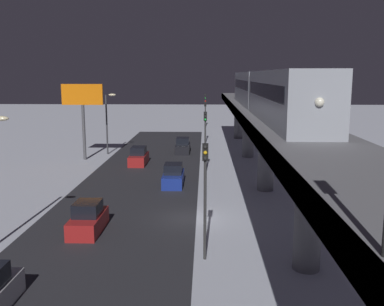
{
  "coord_description": "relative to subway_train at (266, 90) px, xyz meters",
  "views": [
    {
      "loc": [
        -1.1,
        29.37,
        9.93
      ],
      "look_at": [
        0.33,
        -17.92,
        1.47
      ],
      "focal_mm": 40.9,
      "sensor_mm": 36.0,
      "label": 1
    }
  ],
  "objects": [
    {
      "name": "traffic_light_near",
      "position": [
        5.26,
        16.26,
        -4.41
      ],
      "size": [
        0.32,
        0.44,
        6.4
      ],
      "color": "#2D2D2D",
      "rests_on": "ground_plane"
    },
    {
      "name": "traffic_light_distant",
      "position": [
        5.26,
        -44.11,
        -4.41
      ],
      "size": [
        0.32,
        0.44,
        6.4
      ],
      "color": "#2D2D2D",
      "rests_on": "ground_plane"
    },
    {
      "name": "sedan_blue",
      "position": [
        8.16,
        -0.06,
        -7.81
      ],
      "size": [
        1.8,
        4.41,
        1.97
      ],
      "rotation": [
        0.0,
        0.0,
        3.14
      ],
      "color": "navy",
      "rests_on": "ground_plane"
    },
    {
      "name": "traffic_light_mid",
      "position": [
        5.26,
        -3.86,
        -4.41
      ],
      "size": [
        0.32,
        0.44,
        6.4
      ],
      "color": "#2D2D2D",
      "rests_on": "ground_plane"
    },
    {
      "name": "sedan_red",
      "position": [
        12.76,
        -9.46,
        -7.81
      ],
      "size": [
        1.8,
        4.43,
        1.97
      ],
      "color": "#A51E1E",
      "rests_on": "ground_plane"
    },
    {
      "name": "ground_plane",
      "position": [
        6.38,
        9.39,
        -8.61
      ],
      "size": [
        240.0,
        240.0,
        0.0
      ],
      "primitive_type": "plane",
      "color": "silver"
    },
    {
      "name": "sedan_black",
      "position": [
        8.16,
        -16.92,
        -7.82
      ],
      "size": [
        1.91,
        4.28,
        1.97
      ],
      "rotation": [
        0.0,
        0.0,
        3.14
      ],
      "color": "black",
      "rests_on": "ground_plane"
    },
    {
      "name": "avenue_asphalt",
      "position": [
        11.36,
        9.39,
        -8.6
      ],
      "size": [
        11.0,
        94.64,
        0.01
      ],
      "primitive_type": "cube",
      "color": "#28282D",
      "rests_on": "ground_plane"
    },
    {
      "name": "commercial_billboard",
      "position": [
        19.56,
        -11.89,
        -1.78
      ],
      "size": [
        4.8,
        0.36,
        8.9
      ],
      "color": "#4C4C51",
      "rests_on": "ground_plane"
    },
    {
      "name": "subway_train",
      "position": [
        0.0,
        0.0,
        0.0
      ],
      "size": [
        2.94,
        36.87,
        3.4
      ],
      "color": "#999EA8",
      "rests_on": "elevated_railway"
    },
    {
      "name": "elevated_railway",
      "position": [
        0.09,
        9.39,
        -2.7
      ],
      "size": [
        5.0,
        94.64,
        6.83
      ],
      "color": "slate",
      "rests_on": "ground_plane"
    },
    {
      "name": "sedan_red_2",
      "position": [
        12.76,
        12.17,
        -7.81
      ],
      "size": [
        1.8,
        4.1,
        1.97
      ],
      "color": "#A51E1E",
      "rests_on": "ground_plane"
    },
    {
      "name": "traffic_light_far",
      "position": [
        5.26,
        -23.99,
        -4.41
      ],
      "size": [
        0.32,
        0.44,
        6.4
      ],
      "color": "#2D2D2D",
      "rests_on": "ground_plane"
    },
    {
      "name": "street_lamp_far",
      "position": [
        17.43,
        -15.61,
        -3.79
      ],
      "size": [
        1.35,
        0.44,
        7.65
      ],
      "color": "#38383D",
      "rests_on": "ground_plane"
    }
  ]
}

